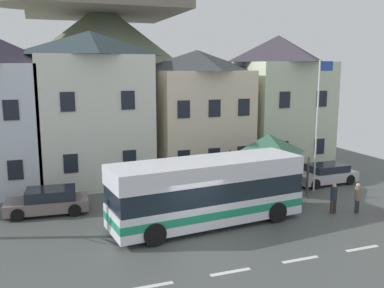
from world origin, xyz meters
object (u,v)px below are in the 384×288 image
(pedestrian_01, at_px, (258,188))
(public_bench, at_px, (231,179))
(townhouse_02, at_px, (92,108))
(bus_shelter, at_px, (268,144))
(pedestrian_02, at_px, (358,196))
(townhouse_03, at_px, (197,112))
(pedestrian_03, at_px, (334,197))
(transit_bus, at_px, (207,192))
(parked_car_03, at_px, (250,177))
(hilltop_castle, at_px, (103,66))
(flagpole, at_px, (318,117))
(parked_car_02, at_px, (48,201))
(pedestrian_00, at_px, (297,180))
(townhouse_04, at_px, (277,101))
(parked_car_00, at_px, (325,174))

(pedestrian_01, xyz_separation_m, public_bench, (0.05, 3.52, -0.40))
(townhouse_02, height_order, bus_shelter, townhouse_02)
(townhouse_02, height_order, pedestrian_02, townhouse_02)
(pedestrian_01, bearing_deg, townhouse_03, 93.78)
(pedestrian_03, bearing_deg, bus_shelter, 108.08)
(transit_bus, distance_m, parked_car_03, 7.18)
(townhouse_02, relative_size, transit_bus, 1.01)
(pedestrian_03, bearing_deg, transit_bus, 173.30)
(hilltop_castle, height_order, pedestrian_01, hilltop_castle)
(townhouse_03, height_order, parked_car_03, townhouse_03)
(flagpole, bearing_deg, parked_car_02, 175.18)
(hilltop_castle, xyz_separation_m, bus_shelter, (5.74, -23.81, -4.56))
(pedestrian_00, bearing_deg, transit_bus, -159.49)
(transit_bus, relative_size, bus_shelter, 2.65)
(townhouse_04, relative_size, pedestrian_02, 6.19)
(parked_car_02, xyz_separation_m, pedestrian_03, (13.67, -5.08, 0.21))
(townhouse_02, relative_size, pedestrian_03, 6.13)
(flagpole, bearing_deg, pedestrian_03, -113.29)
(pedestrian_00, distance_m, flagpole, 3.94)
(hilltop_castle, bearing_deg, townhouse_03, -77.67)
(parked_car_02, bearing_deg, parked_car_00, -175.96)
(parked_car_00, relative_size, public_bench, 2.70)
(bus_shelter, bearing_deg, flagpole, -9.25)
(hilltop_castle, height_order, pedestrian_00, hilltop_castle)
(townhouse_03, height_order, bus_shelter, townhouse_03)
(pedestrian_03, xyz_separation_m, public_bench, (-2.79, 6.30, -0.37))
(townhouse_04, bearing_deg, bus_shelter, -124.15)
(townhouse_02, bearing_deg, townhouse_04, 2.26)
(townhouse_03, relative_size, public_bench, 5.52)
(pedestrian_02, distance_m, pedestrian_03, 1.24)
(parked_car_00, relative_size, pedestrian_01, 2.58)
(transit_bus, height_order, parked_car_03, transit_bus)
(transit_bus, bearing_deg, townhouse_03, 65.79)
(townhouse_04, distance_m, pedestrian_01, 11.07)
(pedestrian_02, bearing_deg, parked_car_03, 114.64)
(pedestrian_03, bearing_deg, parked_car_02, 159.62)
(pedestrian_02, height_order, public_bench, pedestrian_02)
(parked_car_00, height_order, pedestrian_03, pedestrian_03)
(hilltop_castle, height_order, parked_car_00, hilltop_castle)
(transit_bus, bearing_deg, pedestrian_03, -12.75)
(townhouse_03, bearing_deg, townhouse_04, 2.83)
(townhouse_02, height_order, parked_car_03, townhouse_02)
(parked_car_00, height_order, parked_car_02, parked_car_02)
(flagpole, bearing_deg, hilltop_castle, 109.85)
(townhouse_03, bearing_deg, parked_car_03, -71.12)
(pedestrian_00, bearing_deg, hilltop_castle, 106.11)
(pedestrian_00, relative_size, pedestrian_02, 1.02)
(parked_car_03, xyz_separation_m, pedestrian_00, (1.70, -2.61, 0.26))
(townhouse_03, bearing_deg, flagpole, -54.56)
(townhouse_02, xyz_separation_m, hilltop_castle, (3.45, 17.51, 2.71))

